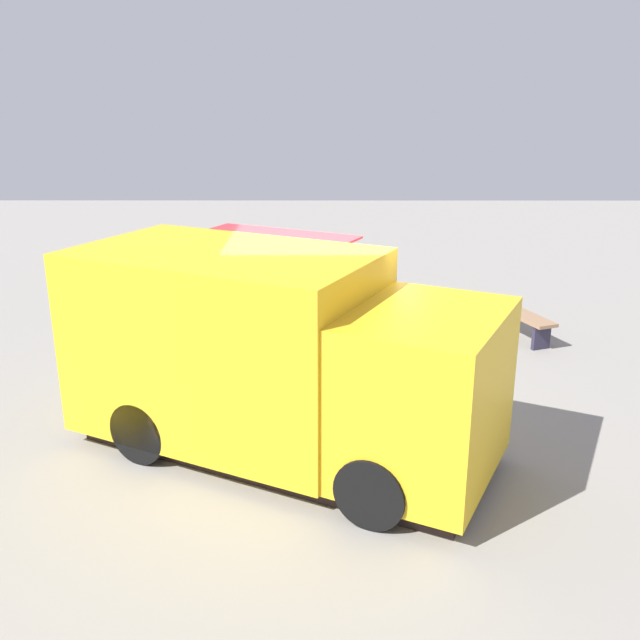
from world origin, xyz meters
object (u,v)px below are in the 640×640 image
at_px(plaza_bench, 517,317).
at_px(planter_flowering_far, 396,296).
at_px(food_truck, 274,360).
at_px(person_customer, 281,307).

bearing_deg(plaza_bench, planter_flowering_far, -36.37).
bearing_deg(planter_flowering_far, plaza_bench, 143.63).
bearing_deg(food_truck, planter_flowering_far, -109.71).
bearing_deg(plaza_bench, food_truck, 45.94).
bearing_deg(person_customer, food_truck, 92.48).
bearing_deg(person_customer, plaza_bench, 170.83).
height_order(person_customer, plaza_bench, person_customer).
xyz_separation_m(food_truck, planter_flowering_far, (-2.08, -5.81, -0.87)).
distance_m(food_truck, planter_flowering_far, 6.23).
xyz_separation_m(person_customer, plaza_bench, (-4.36, 0.70, 0.04)).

